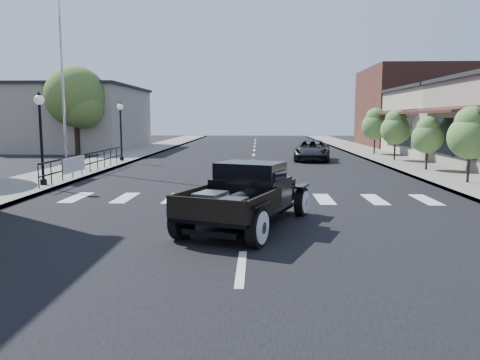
{
  "coord_description": "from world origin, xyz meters",
  "views": [
    {
      "loc": [
        0.27,
        -10.76,
        2.58
      ],
      "look_at": [
        -0.18,
        1.17,
        1.0
      ],
      "focal_mm": 35.0,
      "sensor_mm": 36.0,
      "label": 1
    }
  ],
  "objects": [
    {
      "name": "ground",
      "position": [
        0.0,
        0.0,
        0.0
      ],
      "size": [
        120.0,
        120.0,
        0.0
      ],
      "primitive_type": "plane",
      "color": "black",
      "rests_on": "ground"
    },
    {
      "name": "road",
      "position": [
        0.0,
        15.0,
        0.01
      ],
      "size": [
        14.0,
        80.0,
        0.02
      ],
      "primitive_type": "cube",
      "color": "black",
      "rests_on": "ground"
    },
    {
      "name": "road_markings",
      "position": [
        0.0,
        10.0,
        0.0
      ],
      "size": [
        12.0,
        60.0,
        0.06
      ],
      "primitive_type": null,
      "color": "silver",
      "rests_on": "ground"
    },
    {
      "name": "sidewalk_left",
      "position": [
        -8.5,
        15.0,
        0.07
      ],
      "size": [
        3.0,
        80.0,
        0.15
      ],
      "primitive_type": "cube",
      "color": "gray",
      "rests_on": "ground"
    },
    {
      "name": "sidewalk_right",
      "position": [
        8.5,
        15.0,
        0.07
      ],
      "size": [
        3.0,
        80.0,
        0.15
      ],
      "primitive_type": "cube",
      "color": "gray",
      "rests_on": "ground"
    },
    {
      "name": "low_building_left",
      "position": [
        -15.0,
        28.0,
        2.5
      ],
      "size": [
        10.0,
        12.0,
        5.0
      ],
      "primitive_type": "cube",
      "color": "#ADA091",
      "rests_on": "ground"
    },
    {
      "name": "storefront_far",
      "position": [
        15.0,
        22.0,
        2.25
      ],
      "size": [
        10.0,
        9.0,
        4.5
      ],
      "primitive_type": "cube",
      "color": "#B9B19C",
      "rests_on": "ground"
    },
    {
      "name": "far_building_right",
      "position": [
        15.5,
        32.0,
        3.5
      ],
      "size": [
        11.0,
        10.0,
        7.0
      ],
      "primitive_type": "cube",
      "color": "brown",
      "rests_on": "ground"
    },
    {
      "name": "railing",
      "position": [
        -7.3,
        10.0,
        0.65
      ],
      "size": [
        0.08,
        10.0,
        1.0
      ],
      "primitive_type": null,
      "color": "black",
      "rests_on": "sidewalk_left"
    },
    {
      "name": "banner",
      "position": [
        -7.22,
        8.0,
        0.45
      ],
      "size": [
        0.04,
        2.2,
        0.6
      ],
      "primitive_type": null,
      "color": "silver",
      "rests_on": "sidewalk_left"
    },
    {
      "name": "lamp_post_b",
      "position": [
        -7.6,
        6.0,
        1.84
      ],
      "size": [
        0.36,
        0.36,
        3.38
      ],
      "primitive_type": null,
      "color": "black",
      "rests_on": "sidewalk_left"
    },
    {
      "name": "lamp_post_c",
      "position": [
        -7.6,
        16.0,
        1.84
      ],
      "size": [
        0.36,
        0.36,
        3.38
      ],
      "primitive_type": null,
      "color": "black",
      "rests_on": "sidewalk_left"
    },
    {
      "name": "flagpole",
      "position": [
        -9.2,
        12.0,
        6.56
      ],
      "size": [
        0.12,
        0.12,
        12.82
      ],
      "primitive_type": "cylinder",
      "color": "silver",
      "rests_on": "sidewalk_left"
    },
    {
      "name": "big_tree_far",
      "position": [
        -12.5,
        22.0,
        3.11
      ],
      "size": [
        4.23,
        4.23,
        6.21
      ],
      "primitive_type": null,
      "color": "#4B632A",
      "rests_on": "ground"
    },
    {
      "name": "small_tree_b",
      "position": [
        8.3,
        7.25,
        1.54
      ],
      "size": [
        1.66,
        1.66,
        2.77
      ],
      "primitive_type": null,
      "color": "#537E39",
      "rests_on": "sidewalk_right"
    },
    {
      "name": "small_tree_c",
      "position": [
        8.3,
        11.68,
        1.36
      ],
      "size": [
        1.46,
        1.46,
        2.43
      ],
      "primitive_type": null,
      "color": "#537E39",
      "rests_on": "sidewalk_right"
    },
    {
      "name": "small_tree_d",
      "position": [
        8.3,
        16.9,
        1.56
      ],
      "size": [
        1.69,
        1.69,
        2.82
      ],
      "primitive_type": null,
      "color": "#537E39",
      "rests_on": "sidewalk_right"
    },
    {
      "name": "small_tree_e",
      "position": [
        8.3,
        21.7,
        1.66
      ],
      "size": [
        1.81,
        1.81,
        3.02
      ],
      "primitive_type": null,
      "color": "#537E39",
      "rests_on": "sidewalk_right"
    },
    {
      "name": "hotrod_pickup",
      "position": [
        0.03,
        0.11,
        0.79
      ],
      "size": [
        3.62,
        5.01,
        1.58
      ],
      "primitive_type": null,
      "rotation": [
        0.0,
        0.0,
        -0.37
      ],
      "color": "black",
      "rests_on": "ground"
    },
    {
      "name": "second_car",
      "position": [
        3.61,
        17.84,
        0.62
      ],
      "size": [
        2.67,
        4.72,
        1.24
      ],
      "primitive_type": "imported",
      "rotation": [
        0.0,
        0.0,
        -0.14
      ],
      "color": "black",
      "rests_on": "ground"
    }
  ]
}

